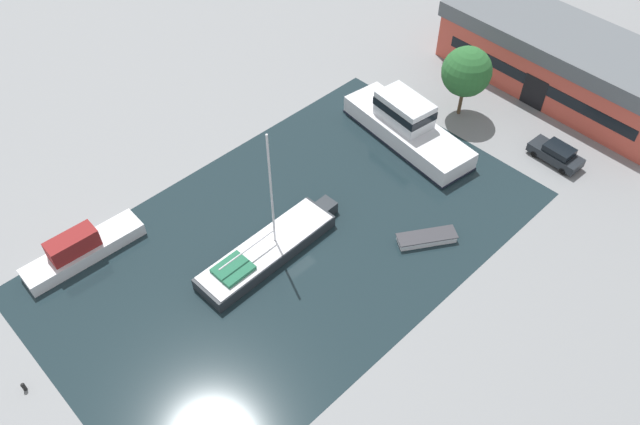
{
  "coord_description": "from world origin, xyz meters",
  "views": [
    {
      "loc": [
        23.49,
        -20.0,
        35.83
      ],
      "look_at": [
        0.0,
        2.83,
        1.0
      ],
      "focal_mm": 35.0,
      "sensor_mm": 36.0,
      "label": 1
    }
  ],
  "objects_px": {
    "motor_cruiser": "(406,126)",
    "cabin_boat": "(81,249)",
    "small_dinghy": "(427,238)",
    "warehouse_building": "(564,62)",
    "quay_tree_near_building": "(467,72)",
    "sailboat_moored": "(268,249)",
    "parked_car": "(556,154)"
  },
  "relations": [
    {
      "from": "motor_cruiser",
      "to": "cabin_boat",
      "type": "relative_size",
      "value": 1.48
    },
    {
      "from": "motor_cruiser",
      "to": "small_dinghy",
      "type": "bearing_deg",
      "value": -124.66
    },
    {
      "from": "small_dinghy",
      "to": "warehouse_building",
      "type": "bearing_deg",
      "value": -48.94
    },
    {
      "from": "quay_tree_near_building",
      "to": "cabin_boat",
      "type": "bearing_deg",
      "value": -104.62
    },
    {
      "from": "warehouse_building",
      "to": "cabin_boat",
      "type": "height_order",
      "value": "warehouse_building"
    },
    {
      "from": "sailboat_moored",
      "to": "motor_cruiser",
      "type": "xyz_separation_m",
      "value": [
        -1.66,
        17.44,
        0.85
      ]
    },
    {
      "from": "warehouse_building",
      "to": "sailboat_moored",
      "type": "bearing_deg",
      "value": -93.7
    },
    {
      "from": "sailboat_moored",
      "to": "motor_cruiser",
      "type": "relative_size",
      "value": 0.95
    },
    {
      "from": "warehouse_building",
      "to": "quay_tree_near_building",
      "type": "distance_m",
      "value": 10.94
    },
    {
      "from": "quay_tree_near_building",
      "to": "sailboat_moored",
      "type": "relative_size",
      "value": 0.53
    },
    {
      "from": "quay_tree_near_building",
      "to": "motor_cruiser",
      "type": "bearing_deg",
      "value": -99.71
    },
    {
      "from": "quay_tree_near_building",
      "to": "motor_cruiser",
      "type": "relative_size",
      "value": 0.5
    },
    {
      "from": "warehouse_building",
      "to": "motor_cruiser",
      "type": "height_order",
      "value": "warehouse_building"
    },
    {
      "from": "quay_tree_near_building",
      "to": "warehouse_building",
      "type": "bearing_deg",
      "value": 67.22
    },
    {
      "from": "quay_tree_near_building",
      "to": "small_dinghy",
      "type": "height_order",
      "value": "quay_tree_near_building"
    },
    {
      "from": "warehouse_building",
      "to": "quay_tree_near_building",
      "type": "xyz_separation_m",
      "value": [
        -4.19,
        -9.99,
        1.56
      ]
    },
    {
      "from": "warehouse_building",
      "to": "cabin_boat",
      "type": "relative_size",
      "value": 2.69
    },
    {
      "from": "parked_car",
      "to": "motor_cruiser",
      "type": "xyz_separation_m",
      "value": [
        -10.84,
        -6.9,
        0.63
      ]
    },
    {
      "from": "warehouse_building",
      "to": "parked_car",
      "type": "bearing_deg",
      "value": -57.16
    },
    {
      "from": "quay_tree_near_building",
      "to": "cabin_boat",
      "type": "distance_m",
      "value": 35.07
    },
    {
      "from": "parked_car",
      "to": "motor_cruiser",
      "type": "relative_size",
      "value": 0.35
    },
    {
      "from": "warehouse_building",
      "to": "small_dinghy",
      "type": "relative_size",
      "value": 5.36
    },
    {
      "from": "motor_cruiser",
      "to": "warehouse_building",
      "type": "bearing_deg",
      "value": -10.8
    },
    {
      "from": "warehouse_building",
      "to": "quay_tree_near_building",
      "type": "relative_size",
      "value": 3.62
    },
    {
      "from": "quay_tree_near_building",
      "to": "cabin_boat",
      "type": "height_order",
      "value": "quay_tree_near_building"
    },
    {
      "from": "quay_tree_near_building",
      "to": "cabin_boat",
      "type": "relative_size",
      "value": 0.74
    },
    {
      "from": "quay_tree_near_building",
      "to": "sailboat_moored",
      "type": "height_order",
      "value": "sailboat_moored"
    },
    {
      "from": "parked_car",
      "to": "motor_cruiser",
      "type": "distance_m",
      "value": 12.86
    },
    {
      "from": "quay_tree_near_building",
      "to": "parked_car",
      "type": "height_order",
      "value": "quay_tree_near_building"
    },
    {
      "from": "quay_tree_near_building",
      "to": "small_dinghy",
      "type": "relative_size",
      "value": 1.48
    },
    {
      "from": "parked_car",
      "to": "cabin_boat",
      "type": "relative_size",
      "value": 0.51
    },
    {
      "from": "quay_tree_near_building",
      "to": "parked_car",
      "type": "bearing_deg",
      "value": 3.11
    }
  ]
}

